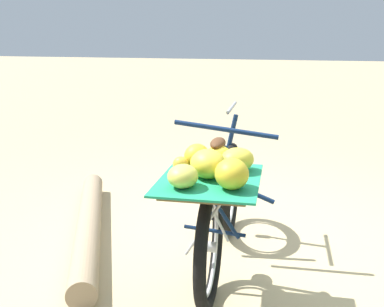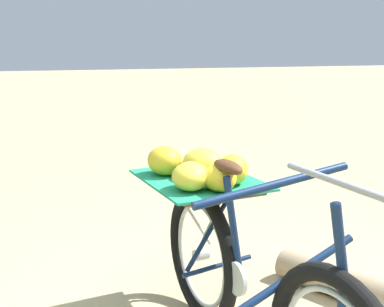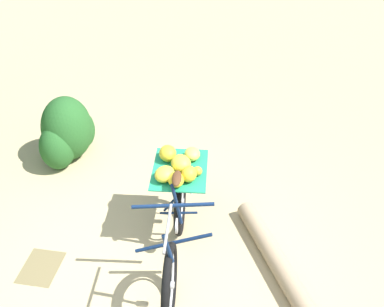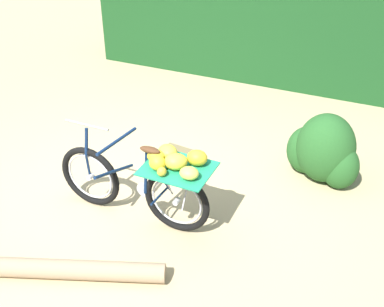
# 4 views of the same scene
# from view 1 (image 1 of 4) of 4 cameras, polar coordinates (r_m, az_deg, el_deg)

# --- Properties ---
(ground_plane) EXTENTS (60.00, 60.00, 0.00)m
(ground_plane) POSITION_cam_1_polar(r_m,az_deg,el_deg) (3.47, 9.06, -11.90)
(ground_plane) COLOR tan
(bicycle) EXTENTS (1.80, 0.73, 1.03)m
(bicycle) POSITION_cam_1_polar(r_m,az_deg,el_deg) (2.92, 3.49, -5.84)
(bicycle) COLOR black
(bicycle) RESTS_ON ground_plane
(fallen_log) EXTENTS (1.97, 1.13, 0.19)m
(fallen_log) POSITION_cam_1_polar(r_m,az_deg,el_deg) (3.72, -12.83, -8.64)
(fallen_log) COLOR #9E8466
(fallen_log) RESTS_ON ground_plane
(path_stone) EXTENTS (0.22, 0.19, 0.14)m
(path_stone) POSITION_cam_1_polar(r_m,az_deg,el_deg) (5.15, 2.64, -2.07)
(path_stone) COLOR gray
(path_stone) RESTS_ON ground_plane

